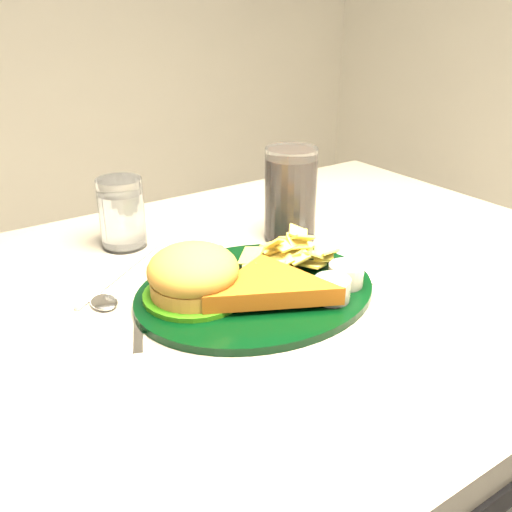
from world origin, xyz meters
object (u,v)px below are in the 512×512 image
at_px(table, 241,488).
at_px(water_glass, 122,213).
at_px(dinner_plate, 256,269).
at_px(fork_napkin, 344,268).
at_px(cola_glass, 290,195).

distance_m(table, water_glass, 0.49).
relative_size(dinner_plate, fork_napkin, 2.28).
relative_size(water_glass, cola_glass, 0.73).
relative_size(table, cola_glass, 7.82).
relative_size(dinner_plate, water_glass, 2.98).
relative_size(cola_glass, fork_napkin, 1.05).
distance_m(table, cola_glass, 0.49).
xyz_separation_m(cola_glass, fork_napkin, (-0.01, -0.14, -0.07)).
height_order(cola_glass, fork_napkin, cola_glass).
xyz_separation_m(dinner_plate, cola_glass, (0.16, 0.13, 0.04)).
xyz_separation_m(table, fork_napkin, (0.16, -0.04, 0.38)).
bearing_deg(water_glass, table, -72.49).
distance_m(table, dinner_plate, 0.41).
bearing_deg(table, cola_glass, 31.22).
bearing_deg(fork_napkin, water_glass, 138.95).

